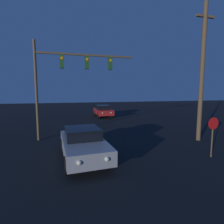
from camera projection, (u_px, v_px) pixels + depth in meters
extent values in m
cube|color=#99999E|center=(83.00, 145.00, 8.59)|extent=(2.18, 4.55, 0.65)
cube|color=black|center=(82.00, 133.00, 8.73)|extent=(1.74, 1.94, 0.50)
cylinder|color=black|center=(109.00, 160.00, 7.62)|extent=(0.25, 0.75, 0.74)
cylinder|color=black|center=(67.00, 165.00, 7.05)|extent=(0.25, 0.75, 0.74)
cylinder|color=black|center=(95.00, 142.00, 10.21)|extent=(0.25, 0.75, 0.74)
cylinder|color=black|center=(63.00, 145.00, 9.64)|extent=(0.25, 0.75, 0.74)
sphere|color=#F9EFC6|center=(107.00, 159.00, 6.65)|extent=(0.18, 0.18, 0.18)
sphere|color=#F9EFC6|center=(79.00, 163.00, 6.31)|extent=(0.18, 0.18, 0.18)
cube|color=#B21E1E|center=(103.00, 111.00, 23.36)|extent=(1.98, 4.47, 0.65)
cube|color=black|center=(103.00, 107.00, 23.50)|extent=(1.66, 1.87, 0.50)
cylinder|color=black|center=(112.00, 115.00, 22.29)|extent=(0.22, 0.74, 0.74)
cylinder|color=black|center=(98.00, 115.00, 21.84)|extent=(0.22, 0.74, 0.74)
cylinder|color=black|center=(107.00, 113.00, 24.94)|extent=(0.22, 0.74, 0.74)
cylinder|color=black|center=(95.00, 113.00, 24.49)|extent=(0.22, 0.74, 0.74)
sphere|color=#F9EFC6|center=(111.00, 113.00, 21.33)|extent=(0.18, 0.18, 0.18)
sphere|color=#F9EFC6|center=(103.00, 113.00, 21.06)|extent=(0.18, 0.18, 0.18)
cylinder|color=brown|center=(36.00, 91.00, 11.65)|extent=(0.18, 0.18, 6.68)
cube|color=brown|center=(87.00, 55.00, 12.26)|extent=(6.80, 0.12, 0.12)
cube|color=#1E471E|center=(62.00, 61.00, 11.87)|extent=(0.28, 0.28, 0.90)
cylinder|color=orange|center=(62.00, 58.00, 11.70)|extent=(0.20, 0.02, 0.20)
cube|color=#1E471E|center=(87.00, 62.00, 12.32)|extent=(0.28, 0.28, 0.90)
cylinder|color=orange|center=(87.00, 59.00, 12.15)|extent=(0.20, 0.02, 0.20)
cube|color=#1E471E|center=(110.00, 64.00, 12.77)|extent=(0.28, 0.28, 0.90)
cylinder|color=orange|center=(111.00, 60.00, 12.60)|extent=(0.20, 0.02, 0.20)
cylinder|color=brown|center=(212.00, 137.00, 8.79)|extent=(0.07, 0.07, 2.04)
cylinder|color=red|center=(213.00, 123.00, 8.69)|extent=(0.60, 0.03, 0.60)
cylinder|color=brown|center=(202.00, 74.00, 11.53)|extent=(0.28, 0.28, 9.00)
cube|color=brown|center=(205.00, 16.00, 11.12)|extent=(1.36, 0.14, 0.14)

